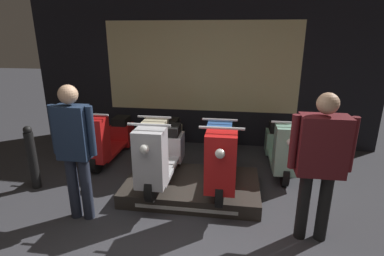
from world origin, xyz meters
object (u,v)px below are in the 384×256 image
scooter_display_right (223,157)px  scooter_backrow_1 (164,141)px  person_left_browsing (74,145)px  scooter_backrow_2 (221,144)px  scooter_display_left (162,154)px  person_right_browsing (320,156)px  street_bollard (32,158)px  scooter_backrow_3 (281,147)px  scooter_backrow_0 (110,138)px

scooter_display_right → scooter_backrow_1: size_ratio=1.00×
person_left_browsing → scooter_backrow_2: bearing=47.5°
scooter_display_left → person_right_browsing: 2.03m
scooter_backrow_2 → street_bollard: size_ratio=1.68×
scooter_display_left → scooter_backrow_3: bearing=30.2°
scooter_display_left → scooter_backrow_3: (1.74, 1.01, -0.20)m
scooter_display_right → scooter_backrow_3: 1.38m
scooter_display_left → person_left_browsing: person_left_browsing is taller
scooter_display_right → street_bollard: bearing=-177.2°
scooter_backrow_2 → street_bollard: (-2.64, -1.15, 0.08)m
scooter_backrow_3 → scooter_backrow_2: bearing=180.0°
scooter_backrow_2 → scooter_backrow_3: (0.98, 0.00, 0.00)m
scooter_backrow_3 → person_right_browsing: 1.84m
street_bollard → scooter_display_right: bearing=2.8°
scooter_display_right → scooter_backrow_3: (0.91, 1.01, -0.20)m
scooter_backrow_1 → person_right_browsing: (2.08, -1.74, 0.59)m
scooter_display_left → street_bollard: 1.88m
scooter_display_left → scooter_backrow_2: size_ratio=1.00×
scooter_backrow_0 → scooter_backrow_2: 1.97m
scooter_backrow_1 → scooter_backrow_3: 1.97m
scooter_display_left → street_bollard: size_ratio=1.68×
person_left_browsing → street_bollard: 1.29m
scooter_backrow_2 → scooter_display_right: bearing=-85.8°
scooter_display_left → scooter_backrow_0: bearing=139.9°
scooter_backrow_0 → street_bollard: size_ratio=1.68×
scooter_display_right → person_left_browsing: size_ratio=0.97×
scooter_backrow_2 → person_left_browsing: bearing=-132.5°
scooter_display_left → person_right_browsing: person_right_browsing is taller
scooter_backrow_1 → person_left_browsing: size_ratio=0.97×
street_bollard → scooter_display_left: bearing=4.0°
scooter_display_left → scooter_backrow_2: 1.28m
person_left_browsing → scooter_display_right: bearing=23.5°
scooter_display_right → street_bollard: 2.72m
scooter_display_right → scooter_display_left: bearing=180.0°
scooter_backrow_0 → scooter_backrow_3: 2.95m
scooter_display_right → scooter_backrow_0: bearing=153.6°
scooter_backrow_3 → person_right_browsing: bearing=-86.3°
scooter_backrow_1 → street_bollard: bearing=-145.3°
scooter_backrow_2 → scooter_backrow_3: size_ratio=1.00×
scooter_backrow_3 → street_bollard: bearing=-162.4°
scooter_backrow_1 → scooter_backrow_3: (1.97, 0.00, 0.00)m
scooter_display_left → person_left_browsing: (-0.84, -0.73, 0.35)m
scooter_display_right → person_right_browsing: (1.02, -0.73, 0.39)m
street_bollard → scooter_backrow_1: bearing=34.7°
scooter_backrow_0 → scooter_backrow_3: bearing=0.0°
scooter_display_left → scooter_backrow_1: scooter_display_left is taller
person_left_browsing → street_bollard: bearing=150.2°
scooter_backrow_2 → scooter_backrow_3: 0.98m
scooter_backrow_1 → person_left_browsing: bearing=-109.4°
person_left_browsing → person_right_browsing: bearing=0.0°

